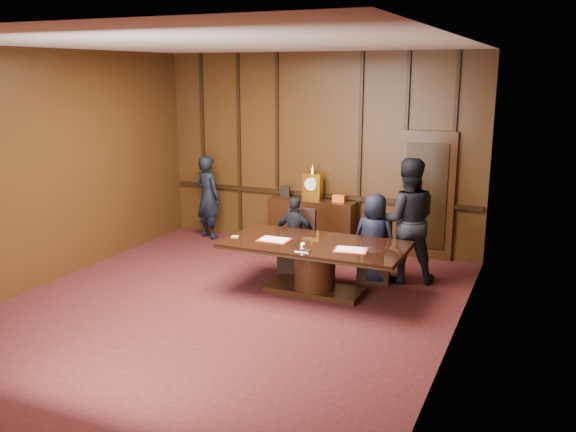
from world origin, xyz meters
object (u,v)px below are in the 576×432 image
object	(u,v)px
witness_left	(208,197)
witness_right	(407,220)
signatory_right	(374,239)
sideboard	(312,222)
conference_table	(315,259)
signatory_left	(295,235)

from	to	relation	value
witness_left	witness_right	xyz separation A→B (m)	(4.08, -0.94, 0.16)
witness_right	signatory_right	bearing A→B (deg)	10.88
sideboard	witness_left	size ratio (longest dim) A/B	1.00
conference_table	signatory_right	size ratio (longest dim) A/B	1.90
sideboard	signatory_right	xyz separation A→B (m)	(1.55, -1.36, 0.21)
conference_table	signatory_left	distance (m)	1.04
signatory_right	witness_right	xyz separation A→B (m)	(0.43, 0.26, 0.27)
signatory_right	witness_left	xyz separation A→B (m)	(-3.65, 1.20, 0.11)
sideboard	conference_table	world-z (taller)	sideboard
signatory_left	witness_right	bearing A→B (deg)	-172.97
conference_table	signatory_right	world-z (taller)	signatory_right
signatory_left	signatory_right	xyz separation A→B (m)	(1.30, 0.00, 0.08)
conference_table	witness_right	xyz separation A→B (m)	(1.08, 1.06, 0.45)
sideboard	signatory_left	size ratio (longest dim) A/B	1.32
conference_table	witness_right	world-z (taller)	witness_right
conference_table	signatory_left	bearing A→B (deg)	129.09
signatory_right	witness_right	size ratio (longest dim) A/B	0.72
witness_left	witness_right	size ratio (longest dim) A/B	0.84
sideboard	conference_table	bearing A→B (deg)	-67.40
signatory_right	witness_right	distance (m)	0.57
sideboard	signatory_right	bearing A→B (deg)	-41.28
signatory_left	witness_left	world-z (taller)	witness_left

